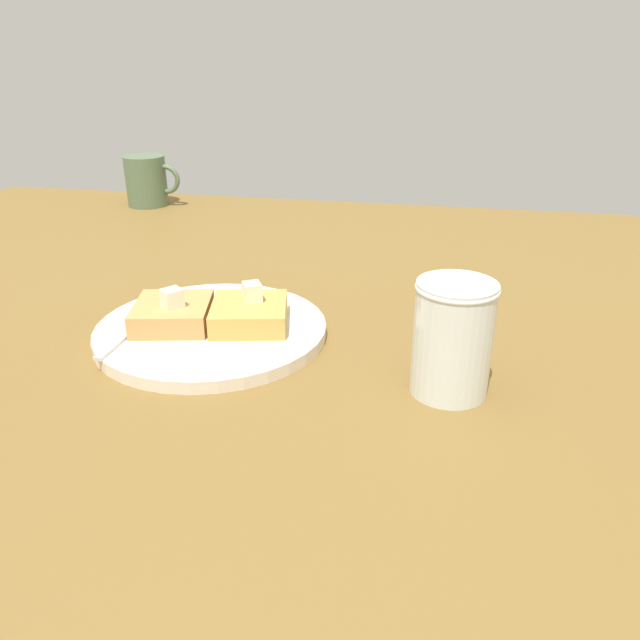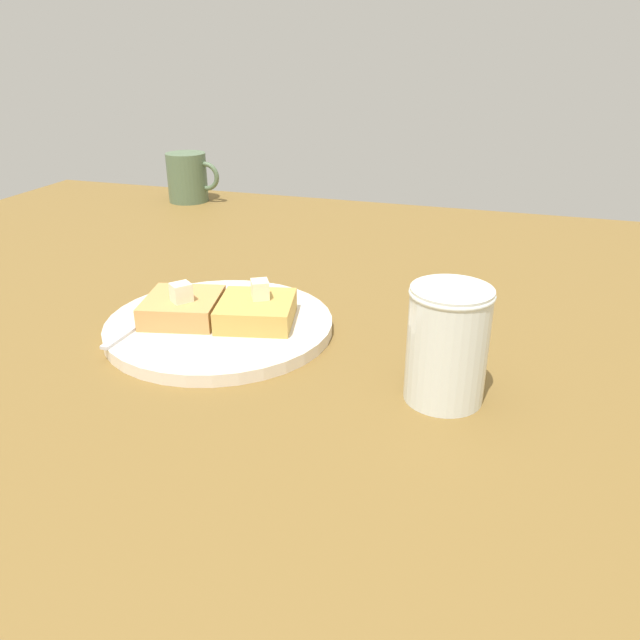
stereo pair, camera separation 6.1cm
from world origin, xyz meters
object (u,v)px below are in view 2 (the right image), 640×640
at_px(coffee_mug, 188,177).
at_px(syrup_jar, 447,350).
at_px(fork, 154,314).
at_px(plate, 220,325).

bearing_deg(coffee_mug, syrup_jar, -46.19).
xyz_separation_m(syrup_jar, coffee_mug, (-0.58, 0.60, -0.00)).
distance_m(fork, syrup_jar, 0.34).
relative_size(plate, fork, 1.55).
xyz_separation_m(fork, coffee_mug, (-0.25, 0.54, 0.03)).
height_order(plate, coffee_mug, coffee_mug).
relative_size(plate, coffee_mug, 2.32).
height_order(plate, syrup_jar, syrup_jar).
bearing_deg(coffee_mug, fork, -65.57).
distance_m(plate, syrup_jar, 0.27).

